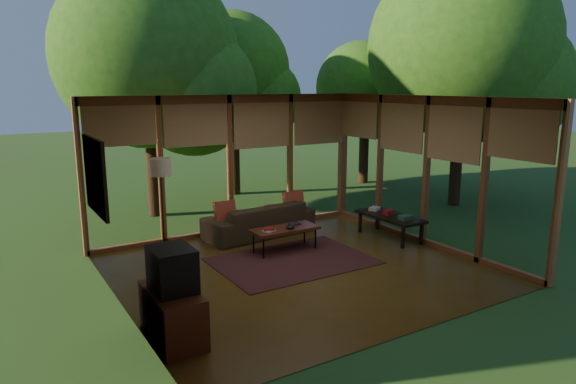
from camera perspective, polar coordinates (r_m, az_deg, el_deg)
floor at (r=8.27m, az=1.21°, el=-8.58°), size 5.50×5.50×0.00m
ceiling at (r=7.75m, az=1.29°, el=10.46°), size 5.50×5.50×0.00m
wall_left at (r=6.85m, az=-18.49°, el=-1.75°), size 0.04×5.00×2.70m
wall_front at (r=6.01m, az=14.26°, el=-3.36°), size 5.50×0.04×2.70m
window_wall_back at (r=10.07m, az=-6.47°, el=2.99°), size 5.50×0.12×2.70m
window_wall_right at (r=9.65m, az=15.13°, el=2.27°), size 0.12×5.00×2.70m
exterior_lawn at (r=19.18m, az=8.46°, el=3.05°), size 40.00×40.00×0.00m
tree_nw at (r=11.68m, az=-15.46°, el=14.37°), size 3.94×3.94×5.46m
tree_ne at (r=13.72m, az=-6.34°, el=13.20°), size 3.03×3.03×4.76m
tree_se at (r=12.90m, az=18.68°, el=15.08°), size 4.29×4.29×5.90m
tree_far at (r=15.27m, az=8.21°, el=11.35°), size 2.66×2.66×4.13m
rug at (r=8.64m, az=0.53°, el=-7.64°), size 2.54×1.80×0.01m
sofa at (r=10.00m, az=-3.19°, el=-3.07°), size 2.23×1.05×0.63m
pillow_left at (r=9.57m, az=-7.02°, el=-2.21°), size 0.39×0.21×0.41m
pillow_right at (r=10.26m, az=0.61°, el=-1.11°), size 0.41×0.22×0.43m
ct_book_lower at (r=8.80m, az=-2.14°, el=-4.30°), size 0.23×0.20×0.03m
ct_book_upper at (r=8.79m, az=-2.14°, el=-4.12°), size 0.21×0.18×0.03m
ct_book_side at (r=9.21m, az=0.73°, el=-3.58°), size 0.20×0.16×0.03m
ct_bowl at (r=8.95m, az=0.25°, el=-3.88°), size 0.16×0.16×0.07m
media_cabinet at (r=6.19m, az=-12.69°, el=-13.18°), size 0.50×1.00×0.60m
television at (r=5.99m, az=-12.75°, el=-8.37°), size 0.45×0.55×0.50m
console_book_a at (r=9.66m, az=12.90°, el=-2.78°), size 0.23×0.17×0.08m
console_book_b at (r=9.98m, az=11.10°, el=-2.22°), size 0.22×0.17×0.09m
console_book_c at (r=10.27m, az=9.59°, el=-1.84°), size 0.28×0.25×0.06m
floor_lamp at (r=9.10m, az=-13.98°, el=2.13°), size 0.36×0.36×1.65m
coffee_table at (r=9.03m, az=-0.35°, el=-4.21°), size 1.20×0.50×0.43m
side_console at (r=9.96m, az=11.27°, el=-2.78°), size 0.60×1.40×0.46m
wall_painting at (r=8.17m, az=-20.60°, el=1.66°), size 0.06×1.35×1.15m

